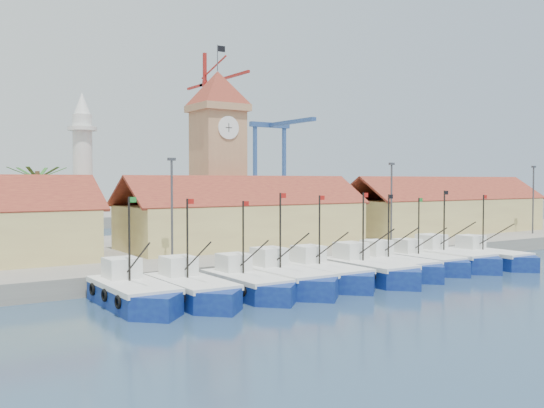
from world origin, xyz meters
TOP-DOWN VIEW (x-y plane):
  - ground at (0.00, 0.00)m, footprint 400.00×400.00m
  - quay at (0.00, 24.00)m, footprint 140.00×32.00m
  - terminal at (0.00, 110.00)m, footprint 240.00×80.00m
  - boat_0 at (-18.84, 2.78)m, footprint 3.81×10.43m
  - boat_1 at (-14.85, 1.99)m, footprint 3.72×10.19m
  - boat_2 at (-10.28, 1.97)m, footprint 3.59×9.84m
  - boat_3 at (-6.79, 2.07)m, footprint 3.88×10.63m
  - boat_4 at (-2.68, 2.39)m, footprint 3.75×10.27m
  - boat_5 at (1.63, 1.82)m, footprint 3.85×10.54m
  - boat_6 at (5.50, 2.76)m, footprint 3.74×10.23m
  - boat_7 at (10.04, 3.41)m, footprint 3.53×9.66m
  - boat_8 at (13.54, 3.25)m, footprint 3.87×10.60m
  - boat_9 at (17.81, 1.99)m, footprint 3.64×9.96m
  - hall_center at (0.00, 20.00)m, footprint 27.04×10.13m
  - hall_right at (32.00, 20.00)m, footprint 31.20×10.13m
  - clock_tower at (0.00, 26.00)m, footprint 5.80×5.80m
  - minaret at (-15.00, 28.00)m, footprint 3.00×3.00m
  - palm_tree at (-20.00, 26.00)m, footprint 5.60×5.03m
  - lamp_posts at (0.50, 12.00)m, footprint 80.70×0.25m
  - crane_red_right at (38.66, 103.62)m, footprint 1.00×32.04m
  - gantry at (62.00, 106.65)m, footprint 13.00×22.00m

SIDE VIEW (x-z plane):
  - ground at x=0.00m, z-range 0.00..0.00m
  - quay at x=0.00m, z-range 0.00..1.50m
  - boat_7 at x=10.04m, z-range -2.90..4.41m
  - boat_2 at x=-10.28m, z-range -2.95..4.49m
  - boat_9 at x=17.81m, z-range -2.99..4.55m
  - boat_1 at x=-14.85m, z-range -3.06..4.65m
  - boat_6 at x=5.50m, z-range -3.07..4.67m
  - boat_4 at x=-2.68m, z-range -3.08..4.69m
  - boat_0 at x=-18.84m, z-range -3.13..4.76m
  - boat_5 at x=1.63m, z-range -3.16..4.81m
  - boat_8 at x=13.54m, z-range -3.18..4.84m
  - boat_3 at x=-6.79m, z-range -3.19..4.85m
  - terminal at x=0.00m, z-range 0.00..2.00m
  - hall_center at x=0.00m, z-range 0.18..7.79m
  - hall_right at x=32.00m, z-range 0.18..7.79m
  - palm_tree at x=-20.00m, z-range 2.05..10.44m
  - lamp_posts at x=0.50m, z-range 1.96..10.99m
  - minaret at x=-15.00m, z-range 1.58..17.88m
  - clock_tower at x=0.00m, z-range 0.61..23.31m
  - gantry at x=62.00m, z-range 8.44..31.64m
  - crane_red_right at x=38.66m, z-range 4.12..43.63m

